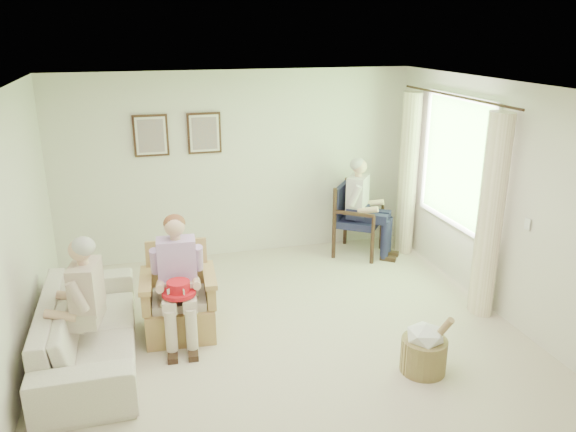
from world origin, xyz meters
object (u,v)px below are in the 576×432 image
Objects in this scene: wood_armchair at (357,215)px; wicker_armchair at (180,306)px; person_wicker at (178,272)px; sofa at (89,328)px; hatbox at (424,348)px; red_hat at (179,289)px; person_dark at (362,201)px; person_sofa at (82,298)px.

wicker_armchair is at bearing 158.22° from wood_armchair.
sofa is at bearing -167.04° from person_wicker.
hatbox is (3.07, -1.10, -0.08)m from sofa.
person_wicker is 3.85× the size of red_hat.
red_hat is at bearing -90.87° from person_wicker.
person_wicker is (-2.69, -1.78, 0.20)m from wood_armchair.
wicker_armchair reaches higher than sofa.
red_hat is 0.53× the size of hatbox.
hatbox is (2.17, -1.37, -0.05)m from wicker_armchair.
wicker_armchair is 0.72× the size of person_wicker.
person_sofa is (-3.59, -1.96, -0.07)m from person_dark.
red_hat is at bearing -93.88° from sofa.
sofa is at bearing -170.26° from person_sofa.
wood_armchair reaches higher than wicker_armchair.
person_sofa reaches higher than wicker_armchair.
person_sofa is (-0.90, -0.35, -0.01)m from person_wicker.
wicker_armchair is 2.79× the size of red_hat.
person_wicker is 2.05× the size of hatbox.
person_sofa is 3.82× the size of red_hat.
wicker_armchair is 3.16m from wood_armchair.
wicker_armchair is 0.47m from person_wicker.
hatbox is at bearing -28.74° from wicker_armchair.
sofa is 3.50× the size of hatbox.
wicker_armchair is 0.42× the size of sofa.
person_dark reaches higher than sofa.
person_sofa is at bearing -171.10° from red_hat.
red_hat is (-2.70, -1.99, 0.10)m from wood_armchair.
person_dark is at bearing 79.65° from hatbox.
wood_armchair is 0.77× the size of person_wicker.
person_wicker is (-0.00, -0.13, 0.45)m from wicker_armchair.
sofa is (-0.90, -0.28, 0.03)m from wicker_armchair.
person_dark is at bearing 32.53° from wicker_armchair.
red_hat reaches higher than hatbox.
wood_armchair is at bearing 80.21° from hatbox.
wood_armchair is 4.08m from sofa.
wicker_armchair is at bearing 87.21° from red_hat.
wood_armchair is 0.31m from person_dark.
wood_armchair is 0.72× the size of person_dark.
person_dark is at bearing 33.95° from red_hat.
sofa is 0.95m from red_hat.
wicker_armchair is 1.11m from person_sofa.
red_hat is at bearing 160.61° from person_dark.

